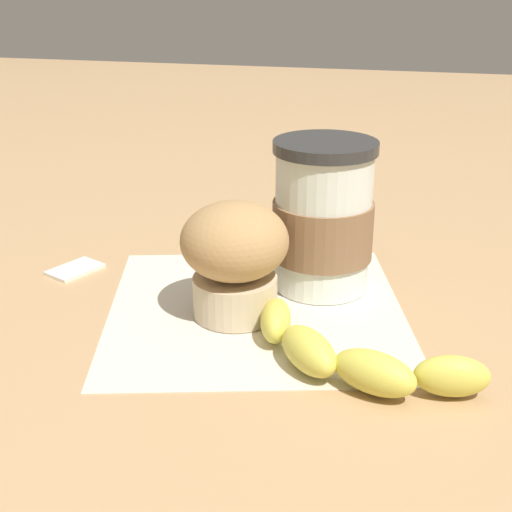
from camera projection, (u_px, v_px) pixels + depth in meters
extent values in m
plane|color=tan|center=(256.00, 310.00, 0.62)|extent=(3.00, 3.00, 0.00)
cube|color=beige|center=(256.00, 310.00, 0.62)|extent=(0.31, 0.31, 0.00)
cylinder|color=silver|center=(323.00, 221.00, 0.64)|extent=(0.09, 0.09, 0.13)
cylinder|color=#2D2D2D|center=(326.00, 147.00, 0.61)|extent=(0.09, 0.09, 0.01)
cylinder|color=#846042|center=(323.00, 229.00, 0.64)|extent=(0.09, 0.09, 0.05)
cylinder|color=beige|center=(235.00, 295.00, 0.60)|extent=(0.07, 0.07, 0.03)
ellipsoid|color=#AD8451|center=(235.00, 241.00, 0.58)|extent=(0.09, 0.09, 0.06)
ellipsoid|color=#D6CC4C|center=(276.00, 320.00, 0.56)|extent=(0.06, 0.03, 0.03)
ellipsoid|color=#D6CC4C|center=(309.00, 351.00, 0.52)|extent=(0.07, 0.06, 0.03)
ellipsoid|color=#D6CC4C|center=(374.00, 373.00, 0.49)|extent=(0.05, 0.07, 0.03)
ellipsoid|color=#D6CC4C|center=(452.00, 376.00, 0.49)|extent=(0.03, 0.06, 0.03)
cube|color=white|center=(75.00, 268.00, 0.69)|extent=(0.06, 0.05, 0.01)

